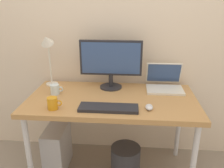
{
  "coord_description": "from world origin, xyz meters",
  "views": [
    {
      "loc": [
        0.15,
        -1.79,
        1.54
      ],
      "look_at": [
        0.0,
        0.0,
        0.87
      ],
      "focal_mm": 37.96,
      "sensor_mm": 36.0,
      "label": 1
    }
  ],
  "objects_px": {
    "desk": "(112,105)",
    "monitor": "(111,61)",
    "keyboard": "(109,108)",
    "desk_lamp": "(47,48)",
    "laptop": "(164,83)",
    "wastebasket": "(125,162)",
    "glass_cup": "(55,89)",
    "computer_tower": "(57,148)",
    "mouse": "(149,107)",
    "coffee_mug": "(53,103)"
  },
  "relations": [
    {
      "from": "desk",
      "to": "coffee_mug",
      "type": "bearing_deg",
      "value": -149.41
    },
    {
      "from": "wastebasket",
      "to": "keyboard",
      "type": "bearing_deg",
      "value": -128.02
    },
    {
      "from": "desk",
      "to": "glass_cup",
      "type": "xyz_separation_m",
      "value": [
        -0.49,
        0.04,
        0.11
      ]
    },
    {
      "from": "computer_tower",
      "to": "monitor",
      "type": "bearing_deg",
      "value": 23.19
    },
    {
      "from": "laptop",
      "to": "desk_lamp",
      "type": "relative_size",
      "value": 0.65
    },
    {
      "from": "glass_cup",
      "to": "desk_lamp",
      "type": "bearing_deg",
      "value": 118.3
    },
    {
      "from": "mouse",
      "to": "desk_lamp",
      "type": "bearing_deg",
      "value": 154.7
    },
    {
      "from": "desk",
      "to": "mouse",
      "type": "bearing_deg",
      "value": -33.15
    },
    {
      "from": "monitor",
      "to": "keyboard",
      "type": "distance_m",
      "value": 0.51
    },
    {
      "from": "glass_cup",
      "to": "monitor",
      "type": "bearing_deg",
      "value": 22.6
    },
    {
      "from": "keyboard",
      "to": "desk_lamp",
      "type": "bearing_deg",
      "value": 142.67
    },
    {
      "from": "laptop",
      "to": "computer_tower",
      "type": "bearing_deg",
      "value": -166.71
    },
    {
      "from": "wastebasket",
      "to": "laptop",
      "type": "bearing_deg",
      "value": 42.17
    },
    {
      "from": "glass_cup",
      "to": "wastebasket",
      "type": "relative_size",
      "value": 0.37
    },
    {
      "from": "laptop",
      "to": "mouse",
      "type": "bearing_deg",
      "value": -110.12
    },
    {
      "from": "monitor",
      "to": "mouse",
      "type": "relative_size",
      "value": 6.1
    },
    {
      "from": "desk_lamp",
      "to": "keyboard",
      "type": "xyz_separation_m",
      "value": [
        0.59,
        -0.45,
        -0.34
      ]
    },
    {
      "from": "wastebasket",
      "to": "desk",
      "type": "bearing_deg",
      "value": 158.36
    },
    {
      "from": "desk",
      "to": "laptop",
      "type": "bearing_deg",
      "value": 28.66
    },
    {
      "from": "coffee_mug",
      "to": "glass_cup",
      "type": "height_order",
      "value": "coffee_mug"
    },
    {
      "from": "keyboard",
      "to": "glass_cup",
      "type": "relative_size",
      "value": 3.99
    },
    {
      "from": "mouse",
      "to": "coffee_mug",
      "type": "bearing_deg",
      "value": -175.46
    },
    {
      "from": "mouse",
      "to": "glass_cup",
      "type": "xyz_separation_m",
      "value": [
        -0.78,
        0.23,
        0.03
      ]
    },
    {
      "from": "monitor",
      "to": "laptop",
      "type": "relative_size",
      "value": 1.72
    },
    {
      "from": "desk",
      "to": "wastebasket",
      "type": "xyz_separation_m",
      "value": [
        0.12,
        -0.05,
        -0.53
      ]
    },
    {
      "from": "glass_cup",
      "to": "keyboard",
      "type": "bearing_deg",
      "value": -27.8
    },
    {
      "from": "laptop",
      "to": "glass_cup",
      "type": "height_order",
      "value": "laptop"
    },
    {
      "from": "computer_tower",
      "to": "laptop",
      "type": "bearing_deg",
      "value": 13.29
    },
    {
      "from": "coffee_mug",
      "to": "laptop",
      "type": "bearing_deg",
      "value": 29.6
    },
    {
      "from": "monitor",
      "to": "desk_lamp",
      "type": "relative_size",
      "value": 1.11
    },
    {
      "from": "desk_lamp",
      "to": "mouse",
      "type": "xyz_separation_m",
      "value": [
        0.89,
        -0.42,
        -0.34
      ]
    },
    {
      "from": "wastebasket",
      "to": "glass_cup",
      "type": "bearing_deg",
      "value": 172.15
    },
    {
      "from": "desk",
      "to": "computer_tower",
      "type": "distance_m",
      "value": 0.7
    },
    {
      "from": "mouse",
      "to": "wastebasket",
      "type": "height_order",
      "value": "mouse"
    },
    {
      "from": "laptop",
      "to": "mouse",
      "type": "xyz_separation_m",
      "value": [
        -0.16,
        -0.44,
        -0.04
      ]
    },
    {
      "from": "wastebasket",
      "to": "desk_lamp",
      "type": "bearing_deg",
      "value": 158.89
    },
    {
      "from": "wastebasket",
      "to": "computer_tower",
      "type": "bearing_deg",
      "value": 173.83
    },
    {
      "from": "coffee_mug",
      "to": "desk_lamp",
      "type": "bearing_deg",
      "value": 110.2
    },
    {
      "from": "laptop",
      "to": "mouse",
      "type": "relative_size",
      "value": 3.56
    },
    {
      "from": "monitor",
      "to": "computer_tower",
      "type": "distance_m",
      "value": 0.95
    },
    {
      "from": "keyboard",
      "to": "wastebasket",
      "type": "height_order",
      "value": "keyboard"
    },
    {
      "from": "desk",
      "to": "computer_tower",
      "type": "xyz_separation_m",
      "value": [
        -0.51,
        0.02,
        -0.47
      ]
    },
    {
      "from": "desk",
      "to": "monitor",
      "type": "relative_size",
      "value": 2.52
    },
    {
      "from": "desk",
      "to": "keyboard",
      "type": "height_order",
      "value": "keyboard"
    },
    {
      "from": "laptop",
      "to": "wastebasket",
      "type": "relative_size",
      "value": 1.07
    },
    {
      "from": "wastebasket",
      "to": "monitor",
      "type": "bearing_deg",
      "value": 119.19
    },
    {
      "from": "monitor",
      "to": "computer_tower",
      "type": "relative_size",
      "value": 1.31
    },
    {
      "from": "desk",
      "to": "laptop",
      "type": "relative_size",
      "value": 4.33
    },
    {
      "from": "desk",
      "to": "keyboard",
      "type": "xyz_separation_m",
      "value": [
        -0.01,
        -0.22,
        0.08
      ]
    },
    {
      "from": "mouse",
      "to": "wastebasket",
      "type": "relative_size",
      "value": 0.3
    }
  ]
}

